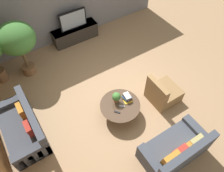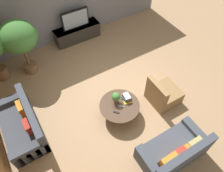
{
  "view_description": "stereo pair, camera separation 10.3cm",
  "coord_description": "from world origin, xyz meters",
  "px_view_note": "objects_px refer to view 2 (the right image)",
  "views": [
    {
      "loc": [
        -2.09,
        -3.08,
        5.18
      ],
      "look_at": [
        -0.11,
        0.03,
        0.55
      ],
      "focal_mm": 35.0,
      "sensor_mm": 36.0,
      "label": 1
    },
    {
      "loc": [
        -2.01,
        -3.14,
        5.18
      ],
      "look_at": [
        -0.11,
        0.03,
        0.55
      ],
      "focal_mm": 35.0,
      "sensor_mm": 36.0,
      "label": 2
    }
  ],
  "objects_px": {
    "media_console": "(77,33)",
    "couch_by_wall": "(23,125)",
    "potted_palm_corner": "(18,38)",
    "potted_plant_tabletop": "(116,97)",
    "armchair_wicker": "(163,94)",
    "television": "(75,19)",
    "couch_near_entry": "(174,152)",
    "coffee_table": "(119,108)"
  },
  "relations": [
    {
      "from": "television",
      "to": "potted_palm_corner",
      "type": "height_order",
      "value": "potted_palm_corner"
    },
    {
      "from": "television",
      "to": "armchair_wicker",
      "type": "bearing_deg",
      "value": -76.59
    },
    {
      "from": "armchair_wicker",
      "to": "television",
      "type": "bearing_deg",
      "value": 13.41
    },
    {
      "from": "couch_by_wall",
      "to": "couch_near_entry",
      "type": "relative_size",
      "value": 1.1
    },
    {
      "from": "couch_by_wall",
      "to": "potted_palm_corner",
      "type": "distance_m",
      "value": 2.39
    },
    {
      "from": "television",
      "to": "couch_near_entry",
      "type": "height_order",
      "value": "television"
    },
    {
      "from": "coffee_table",
      "to": "armchair_wicker",
      "type": "bearing_deg",
      "value": -9.88
    },
    {
      "from": "couch_by_wall",
      "to": "armchair_wicker",
      "type": "xyz_separation_m",
      "value": [
        3.64,
        -1.04,
        -0.01
      ]
    },
    {
      "from": "media_console",
      "to": "potted_palm_corner",
      "type": "distance_m",
      "value": 2.3
    },
    {
      "from": "television",
      "to": "couch_by_wall",
      "type": "bearing_deg",
      "value": -136.03
    },
    {
      "from": "media_console",
      "to": "couch_by_wall",
      "type": "xyz_separation_m",
      "value": [
        -2.76,
        -2.66,
        0.01
      ]
    },
    {
      "from": "couch_near_entry",
      "to": "coffee_table",
      "type": "bearing_deg",
      "value": -74.8
    },
    {
      "from": "couch_near_entry",
      "to": "media_console",
      "type": "bearing_deg",
      "value": -89.54
    },
    {
      "from": "television",
      "to": "potted_plant_tabletop",
      "type": "height_order",
      "value": "television"
    },
    {
      "from": "media_console",
      "to": "potted_plant_tabletop",
      "type": "distance_m",
      "value": 3.38
    },
    {
      "from": "media_console",
      "to": "television",
      "type": "bearing_deg",
      "value": -90.0
    },
    {
      "from": "potted_plant_tabletop",
      "to": "armchair_wicker",
      "type": "bearing_deg",
      "value": -15.86
    },
    {
      "from": "couch_by_wall",
      "to": "armchair_wicker",
      "type": "relative_size",
      "value": 2.03
    },
    {
      "from": "potted_plant_tabletop",
      "to": "couch_by_wall",
      "type": "bearing_deg",
      "value": 163.99
    },
    {
      "from": "television",
      "to": "media_console",
      "type": "bearing_deg",
      "value": 90.0
    },
    {
      "from": "couch_by_wall",
      "to": "potted_plant_tabletop",
      "type": "bearing_deg",
      "value": 73.99
    },
    {
      "from": "couch_by_wall",
      "to": "armchair_wicker",
      "type": "height_order",
      "value": "armchair_wicker"
    },
    {
      "from": "coffee_table",
      "to": "television",
      "type": "bearing_deg",
      "value": 83.33
    },
    {
      "from": "potted_palm_corner",
      "to": "coffee_table",
      "type": "bearing_deg",
      "value": -61.31
    },
    {
      "from": "armchair_wicker",
      "to": "potted_palm_corner",
      "type": "height_order",
      "value": "potted_palm_corner"
    },
    {
      "from": "couch_by_wall",
      "to": "potted_palm_corner",
      "type": "height_order",
      "value": "potted_palm_corner"
    },
    {
      "from": "television",
      "to": "coffee_table",
      "type": "relative_size",
      "value": 0.91
    },
    {
      "from": "media_console",
      "to": "coffee_table",
      "type": "bearing_deg",
      "value": -96.66
    },
    {
      "from": "television",
      "to": "potted_palm_corner",
      "type": "bearing_deg",
      "value": -161.37
    },
    {
      "from": "couch_by_wall",
      "to": "potted_plant_tabletop",
      "type": "height_order",
      "value": "couch_by_wall"
    },
    {
      "from": "television",
      "to": "couch_by_wall",
      "type": "xyz_separation_m",
      "value": [
        -2.76,
        -2.66,
        -0.56
      ]
    },
    {
      "from": "couch_near_entry",
      "to": "potted_palm_corner",
      "type": "height_order",
      "value": "potted_palm_corner"
    },
    {
      "from": "potted_palm_corner",
      "to": "couch_by_wall",
      "type": "bearing_deg",
      "value": -111.98
    },
    {
      "from": "television",
      "to": "potted_plant_tabletop",
      "type": "distance_m",
      "value": 3.37
    },
    {
      "from": "media_console",
      "to": "potted_palm_corner",
      "type": "relative_size",
      "value": 0.91
    },
    {
      "from": "couch_by_wall",
      "to": "couch_near_entry",
      "type": "xyz_separation_m",
      "value": [
        2.8,
        -2.47,
        0.01
      ]
    },
    {
      "from": "potted_palm_corner",
      "to": "potted_plant_tabletop",
      "type": "distance_m",
      "value": 3.15
    },
    {
      "from": "couch_near_entry",
      "to": "potted_plant_tabletop",
      "type": "height_order",
      "value": "couch_near_entry"
    },
    {
      "from": "couch_near_entry",
      "to": "potted_plant_tabletop",
      "type": "relative_size",
      "value": 4.83
    },
    {
      "from": "coffee_table",
      "to": "potted_palm_corner",
      "type": "bearing_deg",
      "value": 118.69
    },
    {
      "from": "coffee_table",
      "to": "potted_palm_corner",
      "type": "distance_m",
      "value": 3.37
    },
    {
      "from": "media_console",
      "to": "potted_plant_tabletop",
      "type": "xyz_separation_m",
      "value": [
        -0.43,
        -3.33,
        0.35
      ]
    }
  ]
}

